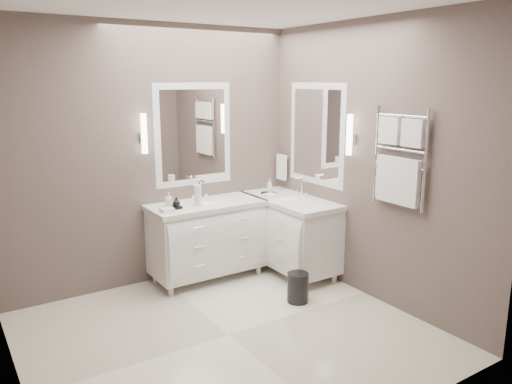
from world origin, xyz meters
TOP-DOWN VIEW (x-y plane):
  - floor at (0.00, 0.00)m, footprint 3.20×3.00m
  - wall_back at (0.00, 1.50)m, footprint 3.20×0.01m
  - wall_front at (0.00, -1.50)m, footprint 3.20×0.01m
  - wall_left at (-1.60, 0.00)m, footprint 0.01×3.00m
  - wall_right at (1.60, 0.00)m, footprint 0.01×3.00m
  - vanity_back at (0.45, 1.23)m, footprint 1.24×0.59m
  - vanity_right at (1.33, 0.90)m, footprint 0.59×1.24m
  - mirror_back at (0.45, 1.49)m, footprint 0.90×0.02m
  - mirror_right at (1.59, 0.80)m, footprint 0.02×0.90m
  - sconce_back at (-0.13, 1.43)m, footprint 0.06×0.06m
  - sconce_right at (1.53, 0.22)m, footprint 0.06×0.06m
  - towel_bar_corner at (1.54, 1.36)m, footprint 0.03×0.22m
  - towel_ladder at (1.55, -0.40)m, footprint 0.06×0.58m
  - waste_bin at (0.90, 0.20)m, footprint 0.26×0.26m
  - amenity_tray_back at (0.04, 1.18)m, footprint 0.17×0.13m
  - amenity_tray_right at (1.23, 1.17)m, footprint 0.13×0.17m
  - water_bottle at (0.31, 1.15)m, footprint 0.10×0.10m
  - soap_bottle_a at (0.01, 1.20)m, footprint 0.08×0.08m
  - soap_bottle_b at (0.07, 1.15)m, footprint 0.09×0.09m
  - soap_bottle_c at (1.23, 1.17)m, footprint 0.07×0.07m

SIDE VIEW (x-z plane):
  - floor at x=0.00m, z-range -0.01..0.00m
  - waste_bin at x=0.90m, z-range 0.00..0.29m
  - vanity_back at x=0.45m, z-range 0.00..0.97m
  - vanity_right at x=1.33m, z-range 0.00..0.97m
  - amenity_tray_back at x=0.04m, z-range 0.85..0.87m
  - amenity_tray_right at x=1.23m, z-range 0.85..0.87m
  - soap_bottle_b at x=0.07m, z-range 0.87..0.97m
  - soap_bottle_a at x=0.01m, z-range 0.87..1.02m
  - soap_bottle_c at x=1.23m, z-range 0.87..1.03m
  - water_bottle at x=0.31m, z-range 0.85..1.07m
  - towel_bar_corner at x=1.54m, z-range 0.97..1.27m
  - wall_back at x=0.00m, z-range 0.00..2.70m
  - wall_front at x=0.00m, z-range 0.00..2.70m
  - wall_left at x=-1.60m, z-range 0.00..2.70m
  - wall_right at x=1.60m, z-range 0.00..2.70m
  - towel_ladder at x=1.55m, z-range 0.94..1.84m
  - mirror_back at x=0.45m, z-range 1.00..2.10m
  - mirror_right at x=1.59m, z-range 1.00..2.10m
  - sconce_back at x=-0.13m, z-range 1.39..1.79m
  - sconce_right at x=1.53m, z-range 1.39..1.79m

